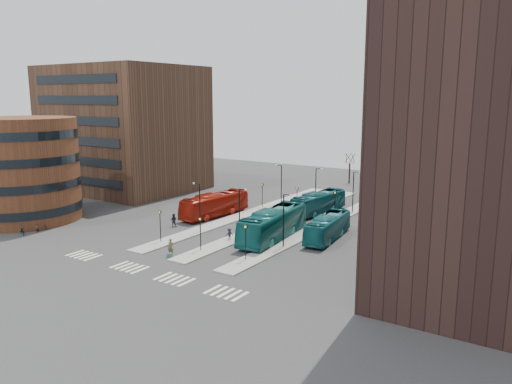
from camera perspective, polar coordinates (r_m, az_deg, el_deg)
The scene contains 23 objects.
ground at distance 48.68m, azimuth -16.96°, elevation -9.76°, with size 160.00×160.00×0.00m, color #303032.
island_left at distance 72.74m, azimuth -0.71°, elevation -2.39°, with size 2.50×45.00×0.15m, color gray.
island_mid at distance 69.66m, azimuth 3.39°, elevation -3.00°, with size 2.50×45.00×0.15m, color gray.
island_right at distance 66.98m, azimuth 7.85°, elevation -3.66°, with size 2.50×45.00×0.15m, color gray.
suitcase at distance 53.64m, azimuth -9.83°, elevation -7.19°, with size 0.44×0.35×0.55m, color navy.
red_bus at distance 70.98m, azimuth -4.73°, elevation -1.46°, with size 2.76×11.81×3.29m, color #A41B0C.
teal_bus_a at distance 59.39m, azimuth 1.98°, elevation -3.68°, with size 3.10×13.23×3.68m, color #136161.
teal_bus_b at distance 73.03m, azimuth 7.15°, elevation -1.21°, with size 2.65×11.32×3.15m, color #12525B.
teal_bus_c at distance 60.11m, azimuth 8.21°, elevation -3.99°, with size 2.45×10.46×2.91m, color #156469.
teal_bus_d at distance 81.00m, azimuth 13.96°, elevation -0.22°, with size 2.74×11.71×3.26m, color #166F6C.
traveller at distance 54.34m, azimuth -9.73°, elevation -6.23°, with size 0.67×0.44×1.84m, color brown.
commuter_a at distance 65.99m, azimuth -9.40°, elevation -3.20°, with size 0.86×0.67×1.76m, color black.
commuter_b at distance 58.48m, azimuth -2.20°, elevation -5.02°, with size 0.88×0.37×1.50m, color black.
commuter_c at distance 59.16m, azimuth -3.06°, elevation -4.84°, with size 0.97×0.56×1.50m, color black.
bicycle_near at distance 67.86m, azimuth -25.16°, elevation -4.07°, with size 0.62×1.79×0.94m, color gray.
bicycle_mid at distance 68.80m, azimuth -23.85°, elevation -3.75°, with size 0.46×1.64×0.99m, color gray.
bicycle_far at distance 69.46m, azimuth -23.00°, elevation -3.63°, with size 0.54×1.55×0.81m, color gray.
crosswalk_stripes at distance 49.94m, azimuth -12.10°, elevation -8.98°, with size 22.35×2.40×0.01m.
round_building at distance 75.05m, azimuth -25.21°, elevation 2.35°, with size 15.16×15.16×14.00m.
office_block at distance 93.82m, azimuth -14.82°, elevation 6.99°, with size 25.00×20.12×22.00m.
sign_poles at distance 63.51m, azimuth -0.05°, elevation -2.19°, with size 12.45×22.12×3.65m.
lamp_posts at distance 66.90m, azimuth 3.04°, elevation -0.51°, with size 14.04×20.24×6.12m.
bare_trees at distance 98.14m, azimuth 13.30°, elevation 2.36°, with size 10.97×8.14×5.90m.
Camera 1 is at (35.54, -28.74, 16.75)m, focal length 35.00 mm.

